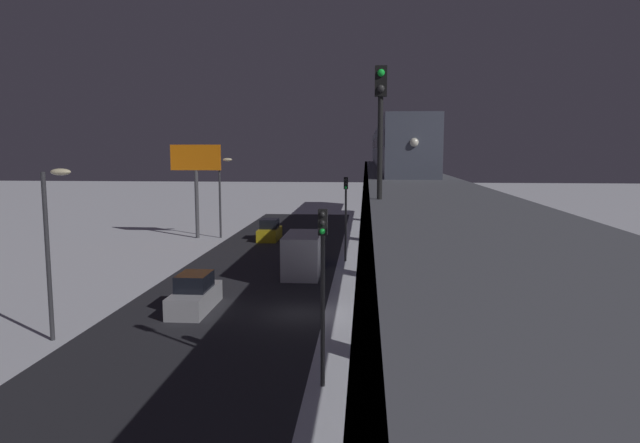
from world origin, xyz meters
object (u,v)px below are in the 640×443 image
(rail_signal, at_px, (381,109))
(box_truck, at_px, (305,253))
(sedan_yellow, at_px, (270,231))
(sedan_silver, at_px, (195,295))
(traffic_light_mid, at_px, (346,206))
(commercial_billboard, at_px, (196,167))
(subway_train, at_px, (391,147))
(traffic_light_near, at_px, (323,272))

(rail_signal, relative_size, box_truck, 0.54)
(sedan_yellow, relative_size, sedan_silver, 0.91)
(sedan_yellow, bearing_deg, traffic_light_mid, 127.07)
(commercial_billboard, bearing_deg, sedan_silver, 106.18)
(subway_train, height_order, box_truck, subway_train)
(sedan_yellow, bearing_deg, subway_train, -161.46)
(traffic_light_near, bearing_deg, rail_signal, 132.82)
(subway_train, relative_size, sedan_yellow, 13.04)
(sedan_silver, relative_size, traffic_light_near, 0.73)
(sedan_silver, height_order, traffic_light_mid, traffic_light_mid)
(sedan_silver, relative_size, commercial_billboard, 0.53)
(subway_train, height_order, sedan_yellow, subway_train)
(sedan_yellow, distance_m, box_truck, 14.75)
(subway_train, height_order, sedan_silver, subway_train)
(sedan_silver, height_order, box_truck, box_truck)
(traffic_light_mid, relative_size, commercial_billboard, 0.72)
(traffic_light_mid, bearing_deg, commercial_billboard, -35.64)
(subway_train, xyz_separation_m, sedan_silver, (11.36, 27.70, -7.92))
(rail_signal, distance_m, sedan_silver, 17.22)
(traffic_light_mid, bearing_deg, box_truck, 56.02)
(rail_signal, height_order, sedan_yellow, rail_signal)
(box_truck, distance_m, traffic_light_near, 19.69)
(subway_train, height_order, commercial_billboard, subway_train)
(rail_signal, height_order, traffic_light_mid, rail_signal)
(traffic_light_near, bearing_deg, sedan_yellow, -77.28)
(subway_train, height_order, traffic_light_mid, subway_train)
(rail_signal, relative_size, commercial_billboard, 0.45)
(sedan_yellow, relative_size, traffic_light_mid, 0.66)
(sedan_yellow, height_order, sedan_silver, same)
(rail_signal, bearing_deg, traffic_light_near, -47.18)
(commercial_billboard, bearing_deg, sedan_yellow, 175.73)
(sedan_yellow, distance_m, traffic_light_mid, 12.90)
(traffic_light_mid, bearing_deg, subway_train, -105.70)
(subway_train, bearing_deg, box_truck, 69.70)
(traffic_light_mid, bearing_deg, traffic_light_near, 90.00)
(rail_signal, bearing_deg, commercial_billboard, -65.28)
(rail_signal, bearing_deg, sedan_silver, -50.48)
(rail_signal, relative_size, sedan_yellow, 0.94)
(subway_train, bearing_deg, traffic_light_near, 84.05)
(sedan_silver, height_order, commercial_billboard, commercial_billboard)
(sedan_yellow, relative_size, commercial_billboard, 0.48)
(traffic_light_mid, xyz_separation_m, commercial_billboard, (14.59, -10.46, 2.63))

